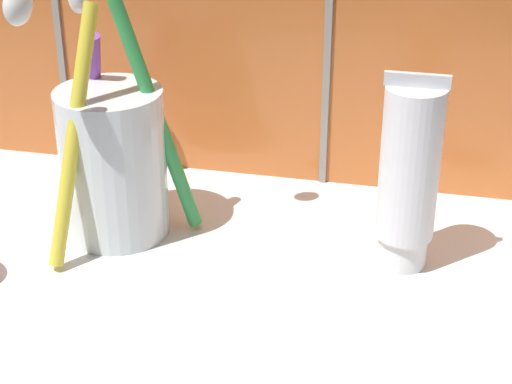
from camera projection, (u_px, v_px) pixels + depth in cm
name	position (u px, v px, depth cm)	size (l,w,h in cm)	color
sink_counter	(234.00, 347.00, 47.19)	(78.88, 39.38, 2.00)	white
toothbrush_cup	(113.00, 156.00, 54.16)	(11.50, 14.09, 18.41)	silver
toothpaste_tube	(409.00, 175.00, 50.23)	(3.72, 3.54, 12.36)	white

